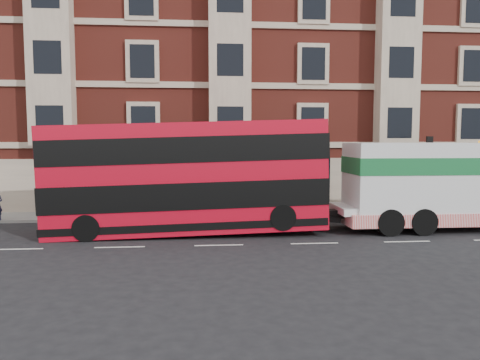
# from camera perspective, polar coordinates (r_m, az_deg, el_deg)

# --- Properties ---
(ground) EXTENTS (120.00, 120.00, 0.00)m
(ground) POSITION_cam_1_polar(r_m,az_deg,el_deg) (19.37, -2.60, -7.96)
(ground) COLOR black
(ground) RESTS_ON ground
(sidewalk) EXTENTS (90.00, 3.00, 0.15)m
(sidewalk) POSITION_cam_1_polar(r_m,az_deg,el_deg) (26.72, -3.26, -4.20)
(sidewalk) COLOR slate
(sidewalk) RESTS_ON ground
(victorian_terrace) EXTENTS (45.00, 12.00, 20.40)m
(victorian_terrace) POSITION_cam_1_polar(r_m,az_deg,el_deg) (34.37, -2.86, 14.58)
(victorian_terrace) COLOR maroon
(victorian_terrace) RESTS_ON ground
(lamp_post_west) EXTENTS (0.35, 0.15, 4.35)m
(lamp_post_west) POSITION_cam_1_polar(r_m,az_deg,el_deg) (25.66, -16.72, 1.07)
(lamp_post_west) COLOR black
(lamp_post_west) RESTS_ON sidewalk
(lamp_post_east) EXTENTS (0.35, 0.15, 4.35)m
(lamp_post_east) POSITION_cam_1_polar(r_m,az_deg,el_deg) (28.17, 22.01, 1.25)
(lamp_post_east) COLOR black
(lamp_post_east) RESTS_ON sidewalk
(double_decker_bus) EXTENTS (12.50, 2.87, 5.06)m
(double_decker_bus) POSITION_cam_1_polar(r_m,az_deg,el_deg) (21.43, -6.53, 0.52)
(double_decker_bus) COLOR red
(double_decker_bus) RESTS_ON ground
(tow_truck) EXTENTS (10.01, 2.96, 4.17)m
(tow_truck) POSITION_cam_1_polar(r_m,az_deg,el_deg) (24.33, 23.19, -0.43)
(tow_truck) COLOR silver
(tow_truck) RESTS_ON ground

